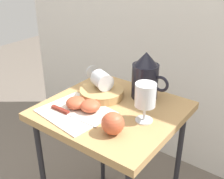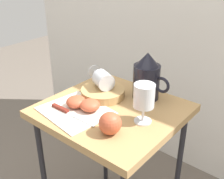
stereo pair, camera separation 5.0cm
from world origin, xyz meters
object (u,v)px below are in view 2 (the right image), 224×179
at_px(basket_tray, 103,93).
at_px(wine_glass_tipped_near, 103,80).
at_px(pitcher, 147,80).
at_px(apple_half_left, 76,102).
at_px(table, 112,122).
at_px(apple_whole, 110,123).
at_px(wine_glass_upright, 144,98).
at_px(knife, 67,112).
at_px(apple_half_right, 90,105).

bearing_deg(basket_tray, wine_glass_tipped_near, 127.92).
height_order(pitcher, apple_half_left, pitcher).
xyz_separation_m(wine_glass_tipped_near, apple_half_left, (-0.01, -0.15, -0.05)).
bearing_deg(table, apple_whole, -52.56).
relative_size(table, wine_glass_tipped_near, 4.24).
xyz_separation_m(wine_glass_upright, knife, (-0.25, -0.14, -0.09)).
distance_m(wine_glass_tipped_near, apple_whole, 0.29).
bearing_deg(apple_half_right, wine_glass_upright, 18.66).
xyz_separation_m(wine_glass_upright, apple_half_right, (-0.20, -0.07, -0.07)).
height_order(apple_half_right, knife, apple_half_right).
relative_size(basket_tray, apple_half_left, 2.37).
bearing_deg(pitcher, basket_tray, -143.59).
relative_size(table, apple_whole, 8.48).
xyz_separation_m(pitcher, apple_whole, (0.05, -0.29, -0.04)).
bearing_deg(knife, basket_tray, 85.99).
bearing_deg(apple_half_right, table, 56.20).
bearing_deg(wine_glass_upright, knife, -151.56).
xyz_separation_m(pitcher, knife, (-0.16, -0.30, -0.07)).
bearing_deg(apple_half_left, wine_glass_upright, 17.57).
xyz_separation_m(table, apple_whole, (0.10, -0.14, 0.11)).
xyz_separation_m(table, knife, (-0.10, -0.14, 0.08)).
bearing_deg(basket_tray, table, -28.50).
distance_m(basket_tray, apple_whole, 0.27).
height_order(basket_tray, wine_glass_tipped_near, wine_glass_tipped_near).
bearing_deg(knife, wine_glass_tipped_near, 88.67).
bearing_deg(table, knife, -126.04).
distance_m(pitcher, wine_glass_tipped_near, 0.18).
xyz_separation_m(basket_tray, apple_half_right, (0.04, -0.12, 0.01)).
relative_size(pitcher, apple_whole, 2.54).
height_order(table, pitcher, pitcher).
bearing_deg(wine_glass_tipped_near, apple_half_right, -69.21).
bearing_deg(pitcher, apple_half_left, -123.77).
height_order(table, knife, knife).
distance_m(basket_tray, knife, 0.19).
relative_size(table, pitcher, 3.34).
distance_m(table, apple_half_left, 0.17).
xyz_separation_m(apple_half_left, knife, (0.00, -0.06, -0.02)).
distance_m(table, wine_glass_upright, 0.22).
bearing_deg(apple_half_left, apple_whole, -12.63).
distance_m(apple_half_left, apple_whole, 0.22).
bearing_deg(knife, wine_glass_upright, 28.44).
height_order(basket_tray, pitcher, pitcher).
xyz_separation_m(pitcher, apple_half_right, (-0.10, -0.23, -0.05)).
xyz_separation_m(basket_tray, apple_half_left, (-0.02, -0.14, 0.01)).
relative_size(basket_tray, wine_glass_upright, 1.25).
bearing_deg(basket_tray, apple_whole, -43.53).
height_order(table, wine_glass_upright, wine_glass_upright).
bearing_deg(apple_whole, knife, -177.85).
bearing_deg(wine_glass_upright, wine_glass_tipped_near, 164.94).
distance_m(apple_half_left, knife, 0.06).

